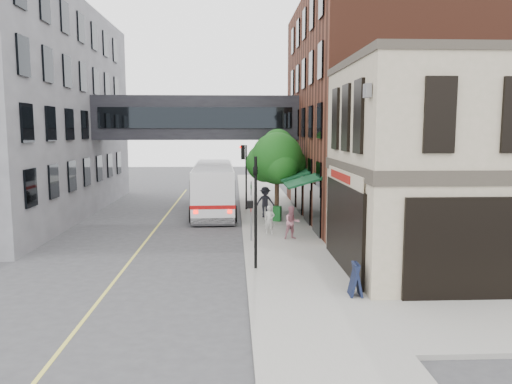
{
  "coord_description": "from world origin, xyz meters",
  "views": [
    {
      "loc": [
        -0.46,
        -17.55,
        5.69
      ],
      "look_at": [
        0.55,
        4.96,
        2.87
      ],
      "focal_mm": 35.0,
      "sensor_mm": 36.0,
      "label": 1
    }
  ],
  "objects": [
    {
      "name": "corner_building",
      "position": [
        8.97,
        2.0,
        4.21
      ],
      "size": [
        10.19,
        8.12,
        8.45
      ],
      "color": "tan",
      "rests_on": "ground"
    },
    {
      "name": "pedestrian_a",
      "position": [
        1.43,
        8.6,
        0.91
      ],
      "size": [
        0.56,
        0.37,
        1.53
      ],
      "primitive_type": "imported",
      "rotation": [
        0.0,
        0.0,
        0.01
      ],
      "color": "silver",
      "rests_on": "sidewalk_main"
    },
    {
      "name": "traffic_signal_near",
      "position": [
        0.37,
        2.0,
        2.98
      ],
      "size": [
        0.44,
        0.22,
        4.6
      ],
      "color": "black",
      "rests_on": "sidewalk_main"
    },
    {
      "name": "sandwich_board",
      "position": [
        3.6,
        -1.5,
        0.71
      ],
      "size": [
        0.43,
        0.64,
        1.13
      ],
      "primitive_type": "cube",
      "rotation": [
        0.0,
        0.0,
        -0.03
      ],
      "color": "black",
      "rests_on": "sidewalk_main"
    },
    {
      "name": "street_sign_pole",
      "position": [
        0.39,
        7.0,
        1.93
      ],
      "size": [
        0.08,
        0.75,
        3.0
      ],
      "color": "gray",
      "rests_on": "sidewalk_main"
    },
    {
      "name": "pedestrian_b",
      "position": [
        2.49,
        7.33,
        1.0
      ],
      "size": [
        0.94,
        0.81,
        1.69
      ],
      "primitive_type": "imported",
      "rotation": [
        0.0,
        0.0,
        0.22
      ],
      "color": "#C17D8C",
      "rests_on": "sidewalk_main"
    },
    {
      "name": "sidewalk_main",
      "position": [
        2.0,
        14.0,
        0.07
      ],
      "size": [
        4.0,
        60.0,
        0.15
      ],
      "primitive_type": "cube",
      "color": "gray",
      "rests_on": "ground"
    },
    {
      "name": "pedestrian_c",
      "position": [
        1.53,
        13.8,
        1.12
      ],
      "size": [
        1.29,
        0.79,
        1.94
      ],
      "primitive_type": "imported",
      "rotation": [
        0.0,
        0.0,
        0.06
      ],
      "color": "#212129",
      "rests_on": "sidewalk_main"
    },
    {
      "name": "brick_building",
      "position": [
        9.98,
        15.0,
        6.99
      ],
      "size": [
        13.76,
        18.0,
        14.0
      ],
      "color": "#512719",
      "rests_on": "ground"
    },
    {
      "name": "street_tree",
      "position": [
        2.19,
        13.22,
        3.91
      ],
      "size": [
        3.8,
        3.2,
        5.6
      ],
      "color": "#382619",
      "rests_on": "sidewalk_main"
    },
    {
      "name": "bus",
      "position": [
        -1.87,
        17.23,
        1.81
      ],
      "size": [
        3.19,
        12.07,
        3.23
      ],
      "color": "white",
      "rests_on": "ground"
    },
    {
      "name": "skyway_bridge",
      "position": [
        -3.0,
        18.0,
        6.5
      ],
      "size": [
        14.0,
        3.18,
        3.0
      ],
      "color": "black",
      "rests_on": "ground"
    },
    {
      "name": "traffic_signal_far",
      "position": [
        0.26,
        17.0,
        3.34
      ],
      "size": [
        0.53,
        0.28,
        4.5
      ],
      "color": "black",
      "rests_on": "sidewalk_main"
    },
    {
      "name": "lane_marking",
      "position": [
        -5.0,
        10.0,
        0.01
      ],
      "size": [
        0.12,
        40.0,
        0.01
      ],
      "primitive_type": "cube",
      "color": "#D8CC4C",
      "rests_on": "ground"
    },
    {
      "name": "ground",
      "position": [
        0.0,
        0.0,
        0.0
      ],
      "size": [
        120.0,
        120.0,
        0.0
      ],
      "primitive_type": "plane",
      "color": "#38383A",
      "rests_on": "ground"
    },
    {
      "name": "newspaper_box",
      "position": [
        2.18,
        12.42,
        0.61
      ],
      "size": [
        0.56,
        0.53,
        0.91
      ],
      "primitive_type": "cube",
      "rotation": [
        0.0,
        0.0,
        -0.32
      ],
      "color": "#14571E",
      "rests_on": "sidewalk_main"
    }
  ]
}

